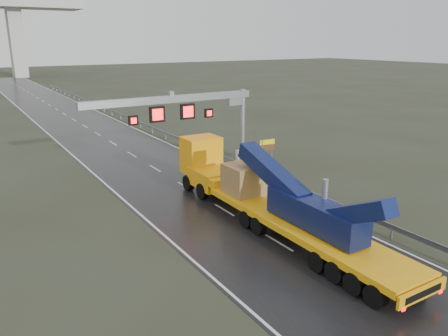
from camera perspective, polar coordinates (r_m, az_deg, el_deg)
ground at (r=23.33m, az=13.54°, el=-13.20°), size 400.00×400.00×0.00m
road at (r=57.05m, az=-16.17°, el=4.28°), size 11.00×200.00×0.02m
guardrail at (r=49.81m, az=-6.21°, el=3.95°), size 0.20×140.00×1.40m
sign_gantry at (r=36.59m, az=-3.82°, el=7.34°), size 14.90×1.20×7.42m
heavy_haul_truck at (r=28.55m, az=4.24°, el=-2.94°), size 3.30×21.05×4.93m
exit_sign_pair at (r=40.20m, az=5.66°, el=2.67°), size 1.55×0.19×2.66m
striped_barrier at (r=42.31m, az=2.07°, el=1.63°), size 0.68×0.38×1.14m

